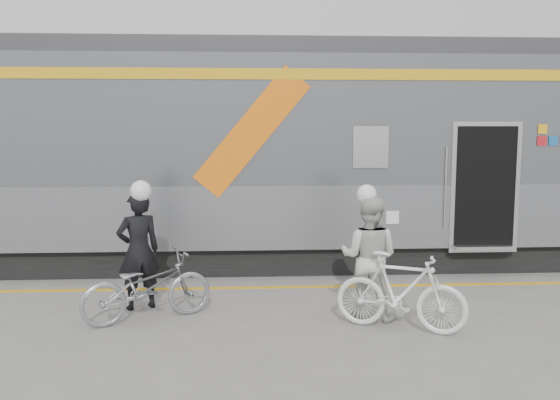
{
  "coord_description": "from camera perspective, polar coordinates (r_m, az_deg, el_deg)",
  "views": [
    {
      "loc": [
        -0.39,
        -7.19,
        2.6
      ],
      "look_at": [
        0.1,
        1.6,
        1.5
      ],
      "focal_mm": 38.0,
      "sensor_mm": 36.0,
      "label": 1
    }
  ],
  "objects": [
    {
      "name": "bicycle_left",
      "position": [
        8.2,
        -12.69,
        -8.15
      ],
      "size": [
        1.86,
        1.3,
        0.93
      ],
      "primitive_type": "imported",
      "rotation": [
        0.0,
        0.0,
        2.0
      ],
      "color": "#979A9E",
      "rests_on": "ground"
    },
    {
      "name": "helmet_woman",
      "position": [
        7.99,
        8.69,
        1.33
      ],
      "size": [
        0.27,
        0.27,
        0.27
      ],
      "primitive_type": "sphere",
      "color": "white",
      "rests_on": "woman"
    },
    {
      "name": "man",
      "position": [
        8.68,
        -13.46,
        -4.76
      ],
      "size": [
        0.73,
        0.62,
        1.69
      ],
      "primitive_type": "imported",
      "rotation": [
        0.0,
        0.0,
        3.57
      ],
      "color": "black",
      "rests_on": "ground"
    },
    {
      "name": "woman",
      "position": [
        8.15,
        8.57,
        -5.47
      ],
      "size": [
        1.0,
        0.91,
        1.67
      ],
      "primitive_type": "imported",
      "rotation": [
        0.0,
        0.0,
        2.71
      ],
      "color": "beige",
      "rests_on": "ground"
    },
    {
      "name": "bicycle_right",
      "position": [
        7.77,
        11.54,
        -8.65
      ],
      "size": [
        1.73,
        1.13,
        1.01
      ],
      "primitive_type": "imported",
      "rotation": [
        0.0,
        0.0,
        1.14
      ],
      "color": "silver",
      "rests_on": "ground"
    },
    {
      "name": "helmet_man",
      "position": [
        8.53,
        -13.66,
        1.76
      ],
      "size": [
        0.29,
        0.29,
        0.29
      ],
      "primitive_type": "sphere",
      "color": "white",
      "rests_on": "man"
    },
    {
      "name": "train",
      "position": [
        11.55,
        6.23,
        4.38
      ],
      "size": [
        24.0,
        3.17,
        4.1
      ],
      "color": "black",
      "rests_on": "ground"
    },
    {
      "name": "safety_strip",
      "position": [
        9.7,
        -0.76,
        -8.4
      ],
      "size": [
        24.0,
        0.12,
        0.01
      ],
      "primitive_type": "cube",
      "color": "gold",
      "rests_on": "ground"
    },
    {
      "name": "ground",
      "position": [
        7.65,
        -0.06,
        -12.74
      ],
      "size": [
        90.0,
        90.0,
        0.0
      ],
      "primitive_type": "plane",
      "color": "slate",
      "rests_on": "ground"
    }
  ]
}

